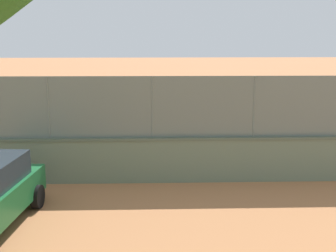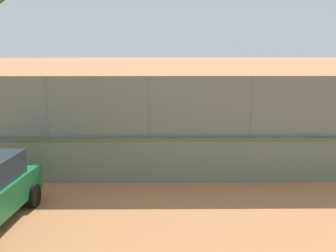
# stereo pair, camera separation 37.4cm
# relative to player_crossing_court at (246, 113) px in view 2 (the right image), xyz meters

# --- Properties ---
(ground_plane) EXTENTS (260.00, 260.00, 0.00)m
(ground_plane) POSITION_rel_player_crossing_court_xyz_m (5.40, -3.08, -1.01)
(ground_plane) COLOR #B27247
(perimeter_wall) EXTENTS (22.41, 1.26, 1.42)m
(perimeter_wall) POSITION_rel_player_crossing_court_xyz_m (3.15, 7.29, -0.29)
(perimeter_wall) COLOR slate
(perimeter_wall) RESTS_ON ground_plane
(fence_panel_on_wall) EXTENTS (22.01, 0.86, 1.88)m
(fence_panel_on_wall) POSITION_rel_player_crossing_court_xyz_m (3.15, 7.29, 1.36)
(fence_panel_on_wall) COLOR slate
(fence_panel_on_wall) RESTS_ON perimeter_wall
(player_crossing_court) EXTENTS (0.98, 0.94, 1.70)m
(player_crossing_court) POSITION_rel_player_crossing_court_xyz_m (0.00, 0.00, 0.00)
(player_crossing_court) COLOR navy
(player_crossing_court) RESTS_ON ground_plane
(player_near_wall_returning) EXTENTS (1.00, 0.68, 1.47)m
(player_near_wall_returning) POSITION_rel_player_crossing_court_xyz_m (8.70, 3.40, -0.16)
(player_near_wall_returning) COLOR #591919
(player_near_wall_returning) RESTS_ON ground_plane
(sports_ball) EXTENTS (0.14, 0.14, 0.14)m
(sports_ball) POSITION_rel_player_crossing_court_xyz_m (0.73, 2.46, 0.44)
(sports_ball) COLOR #3399D8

